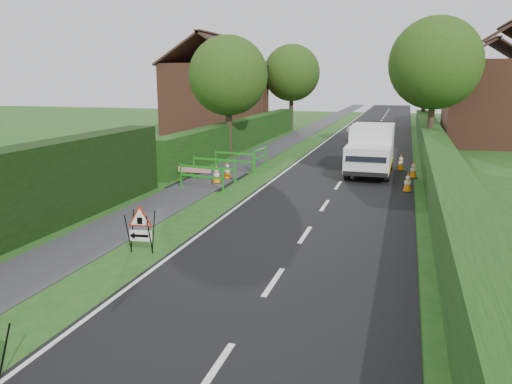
{
  "coord_description": "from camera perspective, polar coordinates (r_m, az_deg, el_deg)",
  "views": [
    {
      "loc": [
        5.03,
        -8.76,
        4.29
      ],
      "look_at": [
        1.22,
        3.97,
        1.29
      ],
      "focal_mm": 35.0,
      "sensor_mm": 36.0,
      "label": 1
    }
  ],
  "objects": [
    {
      "name": "ped_barrier_2",
      "position": [
        23.4,
        -2.43,
        3.74
      ],
      "size": [
        2.08,
        0.55,
        1.0
      ],
      "rotation": [
        0.0,
        0.0,
        -0.1
      ],
      "color": "#1A8C19",
      "rests_on": "ground"
    },
    {
      "name": "ground",
      "position": [
        10.97,
        -12.33,
        -10.58
      ],
      "size": [
        120.0,
        120.0,
        0.0
      ],
      "primitive_type": "plane",
      "color": "#1A4E16",
      "rests_on": "ground"
    },
    {
      "name": "house_west",
      "position": [
        41.59,
        -4.59,
        10.79
      ],
      "size": [
        7.5,
        7.4,
        7.88
      ],
      "color": "brown",
      "rests_on": "ground"
    },
    {
      "name": "hatchback_car",
      "position": [
        36.26,
        11.94,
        6.73
      ],
      "size": [
        2.74,
        4.18,
        1.32
      ],
      "primitive_type": "imported",
      "rotation": [
        0.0,
        0.0,
        0.33
      ],
      "color": "silver",
      "rests_on": "ground"
    },
    {
      "name": "works_van",
      "position": [
        23.61,
        12.99,
        4.83
      ],
      "size": [
        1.95,
        4.88,
        2.21
      ],
      "rotation": [
        0.0,
        0.0,
        -0.01
      ],
      "color": "silver",
      "rests_on": "ground"
    },
    {
      "name": "tree_ne",
      "position": [
        30.8,
        19.81,
        13.66
      ],
      "size": [
        5.2,
        5.2,
        7.79
      ],
      "color": "#2D2116",
      "rests_on": "ground"
    },
    {
      "name": "tree_fw",
      "position": [
        43.83,
        4.11,
        13.42
      ],
      "size": [
        4.8,
        4.8,
        7.24
      ],
      "color": "#2D2116",
      "rests_on": "ground"
    },
    {
      "name": "road_surface",
      "position": [
        44.04,
        13.41,
        6.82
      ],
      "size": [
        6.0,
        90.0,
        0.02
      ],
      "primitive_type": "cube",
      "color": "black",
      "rests_on": "ground"
    },
    {
      "name": "house_east_b",
      "position": [
        51.25,
        24.9,
        10.03
      ],
      "size": [
        7.5,
        7.4,
        7.88
      ],
      "color": "brown",
      "rests_on": "ground"
    },
    {
      "name": "footpath",
      "position": [
        44.69,
        6.31,
        7.17
      ],
      "size": [
        2.0,
        90.0,
        0.02
      ],
      "primitive_type": "cube",
      "color": "#2D2D30",
      "rests_on": "ground"
    },
    {
      "name": "ped_barrier_1",
      "position": [
        21.66,
        -4.82,
        2.97
      ],
      "size": [
        2.09,
        0.56,
        1.0
      ],
      "rotation": [
        0.0,
        0.0,
        -0.1
      ],
      "color": "#1A8C19",
      "rests_on": "ground"
    },
    {
      "name": "traffic_cone_3",
      "position": [
        21.08,
        -4.53,
        2.05
      ],
      "size": [
        0.38,
        0.38,
        0.79
      ],
      "color": "black",
      "rests_on": "ground"
    },
    {
      "name": "tree_fe",
      "position": [
        46.78,
        18.79,
        12.0
      ],
      "size": [
        4.2,
        4.2,
        6.33
      ],
      "color": "#2D2116",
      "rests_on": "ground"
    },
    {
      "name": "traffic_cone_1",
      "position": [
        23.23,
        17.56,
        2.49
      ],
      "size": [
        0.38,
        0.38,
        0.79
      ],
      "color": "black",
      "rests_on": "ground"
    },
    {
      "name": "redwhite_plank",
      "position": [
        21.98,
        -7.02,
        1.39
      ],
      "size": [
        1.5,
        0.13,
        0.25
      ],
      "primitive_type": "cube",
      "rotation": [
        0.0,
        0.0,
        0.06
      ],
      "color": "red",
      "rests_on": "ground"
    },
    {
      "name": "traffic_cone_0",
      "position": [
        20.27,
        16.95,
        1.1
      ],
      "size": [
        0.38,
        0.38,
        0.79
      ],
      "color": "black",
      "rests_on": "ground"
    },
    {
      "name": "ped_barrier_0",
      "position": [
        19.74,
        -6.27,
        1.98
      ],
      "size": [
        2.09,
        0.76,
        1.0
      ],
      "rotation": [
        0.0,
        0.0,
        -0.2
      ],
      "color": "#1A8C19",
      "rests_on": "ground"
    },
    {
      "name": "ped_barrier_3",
      "position": [
        24.47,
        0.45,
        4.14
      ],
      "size": [
        0.44,
        2.07,
        1.0
      ],
      "rotation": [
        0.0,
        0.0,
        1.53
      ],
      "color": "#1A8C19",
      "rests_on": "ground"
    },
    {
      "name": "tree_nw",
      "position": [
        28.44,
        -3.19,
        13.11
      ],
      "size": [
        4.4,
        4.4,
        6.7
      ],
      "color": "#2D2116",
      "rests_on": "ground"
    },
    {
      "name": "house_east_a",
      "position": [
        37.27,
        26.27,
        9.31
      ],
      "size": [
        7.5,
        7.4,
        7.88
      ],
      "color": "brown",
      "rests_on": "ground"
    },
    {
      "name": "hedge_west_far",
      "position": [
        32.64,
        -1.37,
        5.19
      ],
      "size": [
        1.0,
        24.0,
        1.8
      ],
      "primitive_type": "cube",
      "color": "#14380F",
      "rests_on": "ground"
    },
    {
      "name": "hedge_east",
      "position": [
        25.17,
        19.8,
        2.17
      ],
      "size": [
        1.2,
        50.0,
        1.5
      ],
      "primitive_type": "cube",
      "color": "#14380F",
      "rests_on": "ground"
    },
    {
      "name": "traffic_cone_4",
      "position": [
        22.01,
        -3.3,
        2.52
      ],
      "size": [
        0.38,
        0.38,
        0.79
      ],
      "color": "black",
      "rests_on": "ground"
    },
    {
      "name": "traffic_cone_2",
      "position": [
        25.04,
        16.22,
        3.28
      ],
      "size": [
        0.38,
        0.38,
        0.79
      ],
      "color": "black",
      "rests_on": "ground"
    },
    {
      "name": "triangle_sign",
      "position": [
        12.8,
        -13.23,
        -3.77
      ],
      "size": [
        0.8,
        0.8,
        1.04
      ],
      "rotation": [
        0.0,
        0.0,
        0.12
      ],
      "color": "black",
      "rests_on": "ground"
    }
  ]
}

